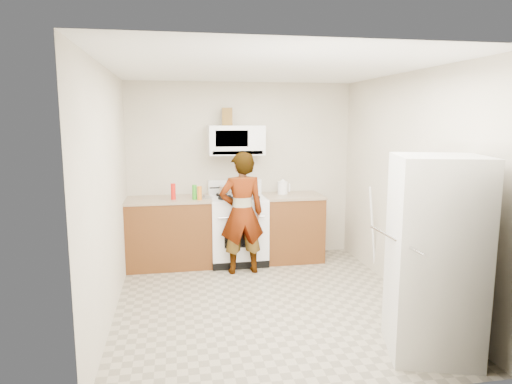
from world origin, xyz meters
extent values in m
plane|color=gray|center=(0.00, 0.00, 0.00)|extent=(3.60, 3.60, 0.00)
cube|color=beige|center=(0.00, 1.79, 1.25)|extent=(3.20, 0.02, 2.50)
cube|color=beige|center=(1.59, 0.00, 1.25)|extent=(0.02, 3.60, 2.50)
cube|color=brown|center=(-1.04, 1.49, 0.45)|extent=(1.12, 0.62, 0.90)
cube|color=gray|center=(-1.04, 1.49, 0.92)|extent=(1.14, 0.64, 0.03)
cube|color=brown|center=(0.68, 1.49, 0.45)|extent=(0.80, 0.62, 0.90)
cube|color=gray|center=(0.68, 1.49, 0.92)|extent=(0.82, 0.64, 0.03)
cube|color=white|center=(-0.10, 1.48, 0.45)|extent=(0.76, 0.65, 0.90)
cube|color=white|center=(-0.10, 1.48, 0.92)|extent=(0.76, 0.62, 0.03)
cube|color=white|center=(-0.10, 1.76, 1.03)|extent=(0.76, 0.08, 0.20)
cube|color=white|center=(-0.10, 1.61, 1.70)|extent=(0.76, 0.38, 0.40)
imported|color=tan|center=(-0.11, 1.04, 0.79)|extent=(0.60, 0.41, 1.58)
cube|color=silver|center=(1.18, -1.29, 0.85)|extent=(0.87, 0.87, 1.70)
cylinder|color=white|center=(0.56, 1.58, 1.02)|extent=(0.18, 0.18, 0.17)
cube|color=brown|center=(-0.22, 1.63, 2.02)|extent=(0.15, 0.15, 0.24)
cylinder|color=silver|center=(-0.25, 1.59, 1.01)|extent=(0.23, 0.23, 0.11)
cube|color=white|center=(0.02, 1.32, 0.96)|extent=(0.29, 0.24, 0.05)
cylinder|color=red|center=(-0.97, 1.40, 1.04)|extent=(0.08, 0.08, 0.21)
cylinder|color=orange|center=(-0.63, 1.31, 1.03)|extent=(0.07, 0.07, 0.18)
cylinder|color=#28961B|center=(-0.69, 1.35, 1.03)|extent=(0.07, 0.07, 0.20)
cylinder|color=white|center=(-0.56, 1.46, 0.94)|extent=(0.25, 0.25, 0.01)
cylinder|color=white|center=(1.54, 0.69, 0.58)|extent=(0.21, 0.17, 1.15)
camera|label=1|loc=(-0.96, -4.64, 1.99)|focal=32.00mm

